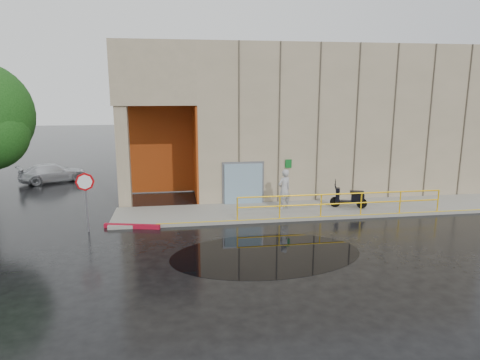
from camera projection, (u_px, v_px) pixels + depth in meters
The scene contains 10 objects.
ground at pixel (263, 248), 15.77m from camera, with size 120.00×120.00×0.00m, color black.
sidewalk at pixel (325, 209), 20.69m from camera, with size 20.00×3.00×0.15m, color gray.
building at pixel (309, 115), 26.27m from camera, with size 20.00×10.17×8.00m.
guardrail at pixel (341, 204), 19.30m from camera, with size 9.56×0.06×1.03m.
person at pixel (284, 189), 20.26m from camera, with size 0.70×0.46×1.92m, color #ABABB0.
scooter at pixel (349, 192), 20.51m from camera, with size 1.78×1.08×1.35m.
stop_sign at pixel (85, 189), 17.22m from camera, with size 0.75×0.13×2.48m.
red_curb at pixel (132, 226), 18.03m from camera, with size 2.40×0.18×0.18m, color maroon.
puddle at pixel (267, 254), 15.18m from camera, with size 6.85×4.22×0.01m, color black.
car_c at pixel (53, 173), 27.03m from camera, with size 1.64×4.05×1.17m, color silver.
Camera 1 is at (-3.04, -14.63, 5.72)m, focal length 32.00 mm.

